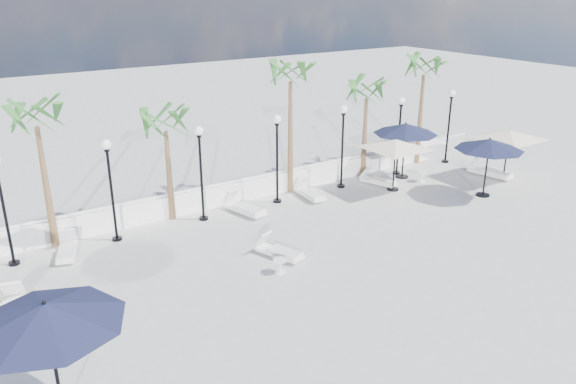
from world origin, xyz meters
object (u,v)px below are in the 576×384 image
lounger_1 (67,249)px  parasol_cream_sq_a (510,131)px  lounger_4 (378,180)px  lounger_0 (10,310)px  lounger_3 (309,192)px  parasol_navy_left (46,315)px  parasol_navy_right (489,145)px  lounger_2 (279,251)px  parasol_cream_sq_b (396,140)px  parasol_navy_mid (405,129)px  lounger_6 (490,171)px  lounger_5 (244,207)px

lounger_1 → parasol_cream_sq_a: size_ratio=0.35×
lounger_4 → lounger_0: bearing=170.8°
lounger_0 → lounger_3: (12.57, 3.14, 0.00)m
lounger_0 → lounger_1: lounger_0 is taller
lounger_3 → lounger_4: size_ratio=1.05×
parasol_navy_left → parasol_navy_right: 19.25m
lounger_2 → parasol_cream_sq_b: bearing=-1.2°
lounger_2 → parasol_navy_mid: bearing=1.5°
lounger_2 → parasol_navy_mid: parasol_navy_mid is taller
lounger_1 → lounger_6: (19.35, -2.52, 0.05)m
lounger_5 → parasol_navy_mid: 8.92m
lounger_1 → lounger_3: 10.31m
lounger_4 → parasol_navy_mid: bearing=-13.1°
lounger_6 → parasol_cream_sq_b: bearing=156.5°
lounger_0 → parasol_cream_sq_a: (21.87, -0.00, 2.15)m
lounger_2 → parasol_navy_left: size_ratio=0.57×
lounger_2 → parasol_navy_right: 11.02m
lounger_0 → lounger_5: lounger_5 is taller
lounger_1 → parasol_cream_sq_a: 19.98m
lounger_2 → parasol_cream_sq_b: (7.95, 2.80, 2.12)m
lounger_5 → parasol_cream_sq_a: (12.57, -3.14, 2.14)m
lounger_0 → parasol_navy_right: (19.20, -0.95, 2.11)m
lounger_3 → lounger_6: (9.04, -2.52, 0.03)m
lounger_1 → parasol_navy_mid: size_ratio=0.61×
lounger_0 → lounger_6: size_ratio=0.89×
parasol_navy_right → lounger_6: bearing=33.0°
lounger_0 → lounger_5: bearing=34.8°
parasol_cream_sq_b → parasol_navy_mid: bearing=33.7°
lounger_2 → parasol_navy_left: parasol_navy_left is taller
lounger_6 → parasol_cream_sq_a: parasol_cream_sq_a is taller
lounger_0 → parasol_navy_mid: parasol_navy_mid is taller
parasol_cream_sq_a → lounger_0: bearing=180.0°
lounger_4 → lounger_3: bearing=154.7°
parasol_navy_mid → parasol_cream_sq_a: 4.86m
parasol_navy_right → parasol_cream_sq_a: parasol_navy_right is taller
parasol_cream_sq_a → lounger_5: bearing=166.0°
lounger_0 → parasol_cream_sq_a: parasol_cream_sq_a is taller
parasol_navy_right → lounger_3: bearing=148.4°
lounger_2 → parasol_cream_sq_a: (13.48, 0.99, 2.17)m
lounger_0 → parasol_cream_sq_b: size_ratio=0.40×
lounger_1 → lounger_4: bearing=16.3°
lounger_1 → parasol_navy_right: 17.55m
lounger_3 → parasol_navy_mid: (5.38, -0.26, 2.18)m
lounger_4 → lounger_1: bearing=159.6°
lounger_2 → lounger_0: bearing=152.7°
lounger_1 → parasol_navy_mid: 15.85m
lounger_3 → parasol_cream_sq_b: (3.77, -1.33, 2.10)m
lounger_6 → parasol_navy_right: 3.55m
parasol_navy_left → parasol_cream_sq_a: parasol_navy_left is taller
lounger_0 → lounger_4: bearing=25.6°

